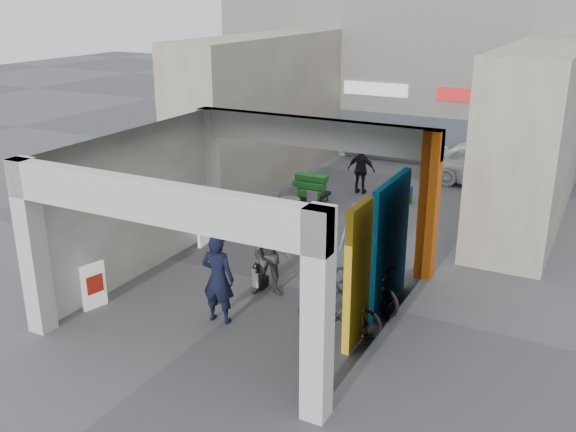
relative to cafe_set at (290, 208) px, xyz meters
The scene contains 21 objects.
ground 4.60m from the cafe_set, 67.92° to the right, with size 90.00×90.00×0.00m, color #535458.
arcade_canopy 5.92m from the cafe_set, 65.95° to the right, with size 6.40×6.45×6.40m.
far_building 10.56m from the cafe_set, 79.94° to the left, with size 18.00×4.08×8.00m.
plaza_bldg_left 4.81m from the cafe_set, 130.54° to the left, with size 2.00×9.00×5.00m, color #BFB49E.
plaza_bldg_right 7.36m from the cafe_set, 27.50° to the left, with size 2.00×9.00×5.00m, color #BFB49E.
bollard_left 1.97m from the cafe_set, 84.39° to the right, with size 0.09×0.09×0.94m, color #96999E.
bollard_center 2.46m from the cafe_set, 44.16° to the right, with size 0.09×0.09×0.81m, color #96999E.
bollard_right 3.90m from the cafe_set, 30.39° to the right, with size 0.09×0.09×0.84m, color #96999E.
advert_board_near 7.15m from the cafe_set, 98.19° to the right, with size 0.22×0.55×1.00m.
advert_board_far 3.20m from the cafe_set, 108.59° to the right, with size 0.16×0.56×1.00m.
cafe_set is the anchor object (origin of this frame).
produce_stand 1.73m from the cafe_set, 96.73° to the left, with size 1.25×0.67×0.82m.
crate_stack 3.85m from the cafe_set, 47.92° to the left, with size 0.45×0.36×0.56m.
border_collie 4.95m from the cafe_set, 70.94° to the right, with size 0.25×0.49×0.67m.
man_with_dog 6.58m from the cafe_set, 75.42° to the right, with size 0.69×0.45×1.89m, color black.
man_back_turned 5.25m from the cafe_set, 67.36° to the right, with size 0.88×0.69×1.82m, color #414244.
man_elderly 4.37m from the cafe_set, 41.10° to the right, with size 0.87×0.56×1.77m, color #6284BF.
man_crates 3.40m from the cafe_set, 73.15° to the left, with size 0.94×0.39×1.60m, color black.
bicycle_front 5.93m from the cafe_set, 47.17° to the right, with size 0.68×1.96×1.03m, color black.
bicycle_rear 7.00m from the cafe_set, 54.86° to the right, with size 0.48×1.71×1.03m, color black.
white_van 7.59m from the cafe_set, 52.04° to the left, with size 1.82×4.53×1.54m, color white.
Camera 1 is at (6.56, -11.79, 6.36)m, focal length 40.00 mm.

